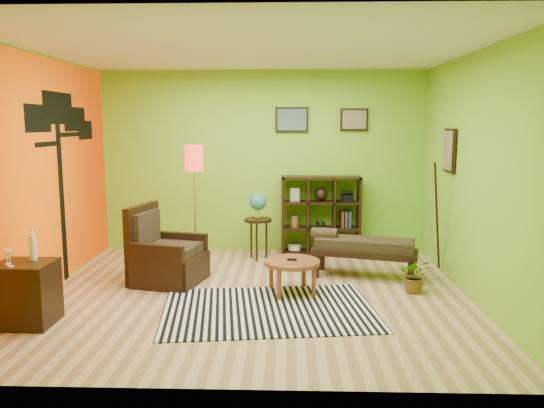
{
  "coord_description": "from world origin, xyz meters",
  "views": [
    {
      "loc": [
        0.41,
        -5.99,
        1.99
      ],
      "look_at": [
        0.21,
        0.2,
        1.05
      ],
      "focal_mm": 35.0,
      "sensor_mm": 36.0,
      "label": 1
    }
  ],
  "objects_px": {
    "coffee_table": "(292,265)",
    "floor_lamp": "(194,170)",
    "globe_table": "(258,209)",
    "armchair": "(165,259)",
    "cube_shelf": "(322,215)",
    "side_cabinet": "(26,293)",
    "bench": "(361,247)",
    "potted_plant": "(415,279)"
  },
  "relations": [
    {
      "from": "globe_table",
      "to": "bench",
      "type": "height_order",
      "value": "globe_table"
    },
    {
      "from": "cube_shelf",
      "to": "bench",
      "type": "distance_m",
      "value": 1.35
    },
    {
      "from": "armchair",
      "to": "cube_shelf",
      "type": "xyz_separation_m",
      "value": [
        2.07,
        1.55,
        0.3
      ]
    },
    {
      "from": "coffee_table",
      "to": "floor_lamp",
      "type": "relative_size",
      "value": 0.38
    },
    {
      "from": "floor_lamp",
      "to": "cube_shelf",
      "type": "distance_m",
      "value": 2.17
    },
    {
      "from": "globe_table",
      "to": "bench",
      "type": "relative_size",
      "value": 0.69
    },
    {
      "from": "armchair",
      "to": "cube_shelf",
      "type": "relative_size",
      "value": 0.82
    },
    {
      "from": "floor_lamp",
      "to": "globe_table",
      "type": "bearing_deg",
      "value": 36.82
    },
    {
      "from": "globe_table",
      "to": "bench",
      "type": "xyz_separation_m",
      "value": [
        1.4,
        -0.89,
        -0.35
      ]
    },
    {
      "from": "side_cabinet",
      "to": "potted_plant",
      "type": "xyz_separation_m",
      "value": [
        4.12,
        1.14,
        -0.16
      ]
    },
    {
      "from": "coffee_table",
      "to": "cube_shelf",
      "type": "bearing_deg",
      "value": 76.76
    },
    {
      "from": "floor_lamp",
      "to": "globe_table",
      "type": "xyz_separation_m",
      "value": [
        0.82,
        0.61,
        -0.63
      ]
    },
    {
      "from": "side_cabinet",
      "to": "bench",
      "type": "relative_size",
      "value": 0.66
    },
    {
      "from": "coffee_table",
      "to": "armchair",
      "type": "xyz_separation_m",
      "value": [
        -1.61,
        0.42,
        -0.05
      ]
    },
    {
      "from": "coffee_table",
      "to": "side_cabinet",
      "type": "bearing_deg",
      "value": -158.33
    },
    {
      "from": "coffee_table",
      "to": "armchair",
      "type": "height_order",
      "value": "armchair"
    },
    {
      "from": "coffee_table",
      "to": "side_cabinet",
      "type": "height_order",
      "value": "side_cabinet"
    },
    {
      "from": "potted_plant",
      "to": "globe_table",
      "type": "bearing_deg",
      "value": 142.32
    },
    {
      "from": "armchair",
      "to": "globe_table",
      "type": "xyz_separation_m",
      "value": [
        1.12,
        1.18,
        0.45
      ]
    },
    {
      "from": "cube_shelf",
      "to": "potted_plant",
      "type": "bearing_deg",
      "value": -61.9
    },
    {
      "from": "coffee_table",
      "to": "side_cabinet",
      "type": "distance_m",
      "value": 2.85
    },
    {
      "from": "globe_table",
      "to": "armchair",
      "type": "bearing_deg",
      "value": -133.39
    },
    {
      "from": "bench",
      "to": "potted_plant",
      "type": "relative_size",
      "value": 3.4
    },
    {
      "from": "floor_lamp",
      "to": "globe_table",
      "type": "relative_size",
      "value": 1.72
    },
    {
      "from": "cube_shelf",
      "to": "potted_plant",
      "type": "relative_size",
      "value": 2.86
    },
    {
      "from": "floor_lamp",
      "to": "cube_shelf",
      "type": "xyz_separation_m",
      "value": [
        1.78,
        0.98,
        -0.78
      ]
    },
    {
      "from": "armchair",
      "to": "side_cabinet",
      "type": "relative_size",
      "value": 1.03
    },
    {
      "from": "bench",
      "to": "floor_lamp",
      "type": "bearing_deg",
      "value": 172.96
    },
    {
      "from": "side_cabinet",
      "to": "floor_lamp",
      "type": "relative_size",
      "value": 0.56
    },
    {
      "from": "coffee_table",
      "to": "floor_lamp",
      "type": "distance_m",
      "value": 1.94
    },
    {
      "from": "coffee_table",
      "to": "bench",
      "type": "xyz_separation_m",
      "value": [
        0.91,
        0.72,
        0.05
      ]
    },
    {
      "from": "globe_table",
      "to": "bench",
      "type": "bearing_deg",
      "value": -32.36
    },
    {
      "from": "side_cabinet",
      "to": "cube_shelf",
      "type": "height_order",
      "value": "cube_shelf"
    },
    {
      "from": "armchair",
      "to": "cube_shelf",
      "type": "height_order",
      "value": "cube_shelf"
    },
    {
      "from": "coffee_table",
      "to": "bench",
      "type": "distance_m",
      "value": 1.16
    },
    {
      "from": "armchair",
      "to": "globe_table",
      "type": "height_order",
      "value": "globe_table"
    },
    {
      "from": "side_cabinet",
      "to": "floor_lamp",
      "type": "xyz_separation_m",
      "value": [
        1.34,
        2.04,
        1.06
      ]
    },
    {
      "from": "armchair",
      "to": "cube_shelf",
      "type": "distance_m",
      "value": 2.6
    },
    {
      "from": "coffee_table",
      "to": "potted_plant",
      "type": "bearing_deg",
      "value": 3.52
    },
    {
      "from": "floor_lamp",
      "to": "potted_plant",
      "type": "height_order",
      "value": "floor_lamp"
    },
    {
      "from": "coffee_table",
      "to": "potted_plant",
      "type": "height_order",
      "value": "coffee_table"
    },
    {
      "from": "globe_table",
      "to": "cube_shelf",
      "type": "relative_size",
      "value": 0.83
    }
  ]
}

